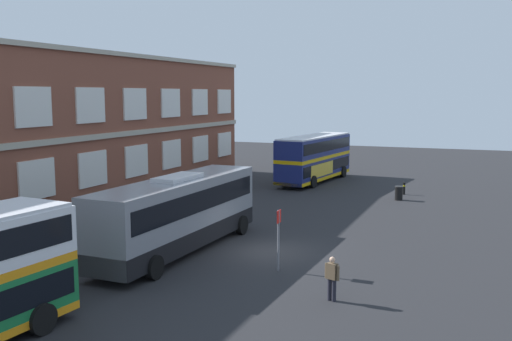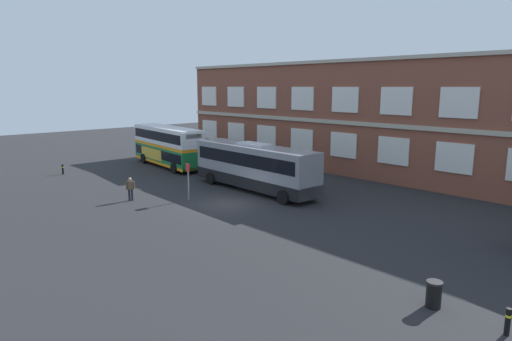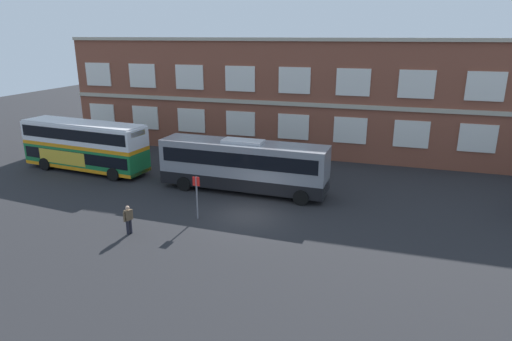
# 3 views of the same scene
# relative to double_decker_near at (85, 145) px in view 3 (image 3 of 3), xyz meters

# --- Properties ---
(ground_plane) EXTENTS (120.00, 120.00, 0.00)m
(ground_plane) POSITION_rel_double_decker_near_xyz_m (15.80, -2.89, -2.15)
(ground_plane) COLOR #232326
(brick_terminal_building) EXTENTS (50.31, 8.19, 10.56)m
(brick_terminal_building) POSITION_rel_double_decker_near_xyz_m (17.85, 13.09, 2.99)
(brick_terminal_building) COLOR brown
(brick_terminal_building) RESTS_ON ground
(double_decker_near) EXTENTS (11.20, 3.70, 4.07)m
(double_decker_near) POSITION_rel_double_decker_near_xyz_m (0.00, 0.00, 0.00)
(double_decker_near) COLOR #197038
(double_decker_near) RESTS_ON ground
(touring_coach) EXTENTS (12.07, 3.13, 3.80)m
(touring_coach) POSITION_rel_double_decker_near_xyz_m (14.01, -0.85, -0.24)
(touring_coach) COLOR gray
(touring_coach) RESTS_ON ground
(waiting_passenger) EXTENTS (0.36, 0.63, 1.70)m
(waiting_passenger) POSITION_rel_double_decker_near_xyz_m (10.19, -9.53, -1.22)
(waiting_passenger) COLOR black
(waiting_passenger) RESTS_ON ground
(bus_stand_flag) EXTENTS (0.44, 0.10, 2.70)m
(bus_stand_flag) POSITION_rel_double_decker_near_xyz_m (12.97, -6.40, -0.51)
(bus_stand_flag) COLOR slate
(bus_stand_flag) RESTS_ON ground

